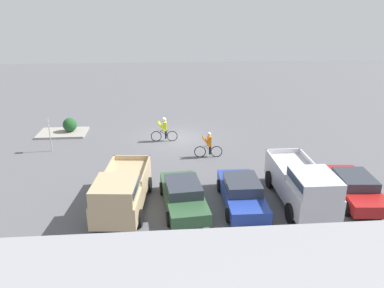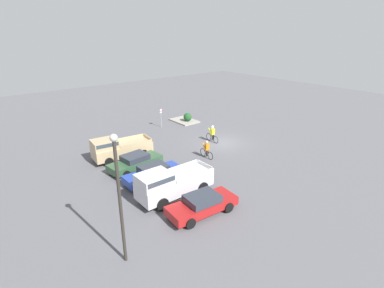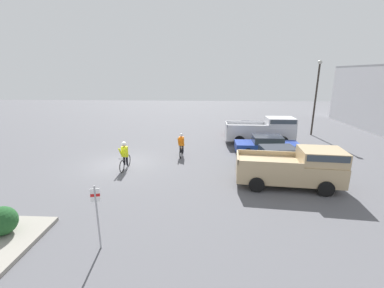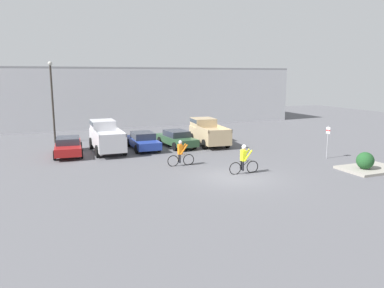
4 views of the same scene
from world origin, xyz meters
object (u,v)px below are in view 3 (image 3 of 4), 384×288
pickup_truck_1 (296,167)px  fire_lane_sign (97,211)px  sedan_0 (252,129)px  shrub (2,221)px  cyclist_1 (181,145)px  sedan_1 (267,145)px  sedan_2 (278,157)px  lamppost (316,92)px  pickup_truck_0 (264,130)px  cyclist_0 (125,155)px

pickup_truck_1 → fire_lane_sign: fire_lane_sign is taller
sedan_0 → shrub: size_ratio=4.62×
sedan_0 → cyclist_1: (6.42, -6.14, 0.14)m
sedan_1 → fire_lane_sign: bearing=-36.2°
sedan_2 → lamppost: 11.21m
sedan_2 → lamppost: size_ratio=0.69×
fire_lane_sign → shrub: 3.80m
sedan_1 → pickup_truck_0: bearing=172.6°
pickup_truck_0 → fire_lane_sign: fire_lane_sign is taller
sedan_0 → sedan_2: bearing=0.7°
sedan_1 → lamppost: 9.10m
pickup_truck_0 → cyclist_1: bearing=-61.3°
sedan_2 → pickup_truck_1: bearing=2.6°
sedan_0 → cyclist_0: cyclist_0 is taller
fire_lane_sign → shrub: bearing=-96.3°
cyclist_0 → lamppost: 18.35m
sedan_0 → pickup_truck_1: size_ratio=0.88×
sedan_1 → lamppost: bearing=137.8°
pickup_truck_1 → cyclist_1: 7.99m
sedan_0 → shrub: sedan_0 is taller
pickup_truck_1 → shrub: 12.93m
sedan_0 → cyclist_1: 8.88m
sedan_1 → cyclist_0: bearing=-69.4°
pickup_truck_1 → fire_lane_sign: size_ratio=2.36×
sedan_0 → sedan_2: 8.40m
pickup_truck_1 → shrub: size_ratio=5.25×
pickup_truck_0 → sedan_1: pickup_truck_0 is taller
lamppost → cyclist_0: bearing=-57.0°
cyclist_0 → shrub: (7.05, -2.30, -0.23)m
pickup_truck_0 → cyclist_0: 11.72m
pickup_truck_1 → shrub: bearing=-67.3°
pickup_truck_1 → sedan_2: bearing=-177.4°
lamppost → shrub: 24.53m
cyclist_1 → lamppost: 14.23m
pickup_truck_1 → lamppost: size_ratio=0.79×
sedan_2 → pickup_truck_1: size_ratio=0.88×
sedan_1 → cyclist_1: cyclist_1 is taller
sedan_2 → shrub: bearing=-56.5°
sedan_2 → cyclist_0: bearing=-85.4°
sedan_2 → shrub: (7.82, -11.80, -0.01)m
sedan_1 → sedan_0: bearing=-179.1°
pickup_truck_0 → sedan_2: 5.63m
pickup_truck_0 → cyclist_0: (6.36, -9.84, -0.28)m
sedan_2 → fire_lane_sign: bearing=-44.5°
lamppost → shrub: lamppost is taller
pickup_truck_0 → sedan_0: bearing=-170.8°
shrub → pickup_truck_1: bearing=112.7°
pickup_truck_1 → cyclist_0: size_ratio=2.86×
shrub → fire_lane_sign: bearing=83.7°
pickup_truck_1 → sedan_0: bearing=-178.8°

